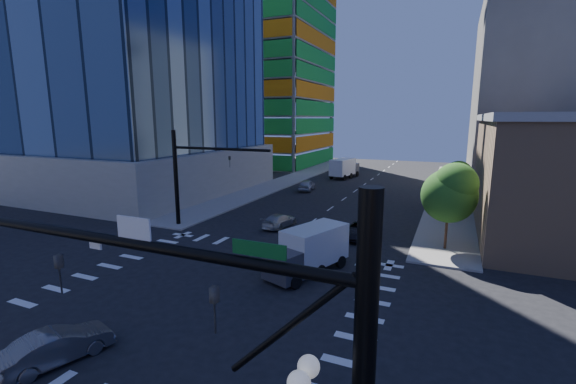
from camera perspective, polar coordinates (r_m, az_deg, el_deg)
The scene contains 15 objects.
ground at distance 23.83m, azimuth -11.71°, elevation -14.74°, with size 160.00×160.00×0.00m, color black.
road_markings at distance 23.83m, azimuth -11.71°, elevation -14.73°, with size 20.00×20.00×0.01m, color silver.
sidewalk_ne at distance 58.32m, azimuth 22.90°, elevation -0.02°, with size 5.00×60.00×0.15m, color gray.
sidewalk_nw at distance 63.51m, azimuth -0.22°, elevation 1.67°, with size 5.00×60.00×0.15m, color gray.
construction_building at distance 90.06m, azimuth -3.53°, elevation 20.03°, with size 25.16×34.50×70.60m.
bg_building_ne at distance 73.94m, azimuth 35.44°, elevation 11.83°, with size 24.00×30.00×28.00m, color #5E5A55.
signal_mast_nw at distance 37.04m, azimuth -14.53°, elevation 3.20°, with size 10.20×0.40×9.00m.
tree_south at distance 31.82m, azimuth 23.01°, elevation -0.01°, with size 4.16×4.16×6.82m.
tree_north at distance 43.78m, azimuth 23.55°, elevation 1.78°, with size 3.54×3.52×5.78m.
car_nb_far at distance 34.12m, azimuth 10.66°, elevation -5.53°, with size 2.30×4.99×1.39m, color black.
car_sb_near at distance 36.78m, azimuth -1.27°, elevation -4.23°, with size 1.78×4.38×1.27m, color #B9B9B9.
car_sb_mid at distance 55.34m, azimuth 2.81°, elevation 1.04°, with size 1.86×4.63×1.58m, color #B1B3B9.
car_sb_cross at distance 20.10m, azimuth -30.96°, elevation -18.99°, with size 1.50×4.31×1.42m, color #525358.
box_truck_near at distance 25.83m, azimuth 2.64°, elevation -9.23°, with size 4.30×6.27×3.03m.
box_truck_far at distance 67.87m, azimuth 8.45°, elevation 3.35°, with size 3.84×6.81×3.37m.
Camera 1 is at (12.65, -17.43, 10.20)m, focal length 24.00 mm.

